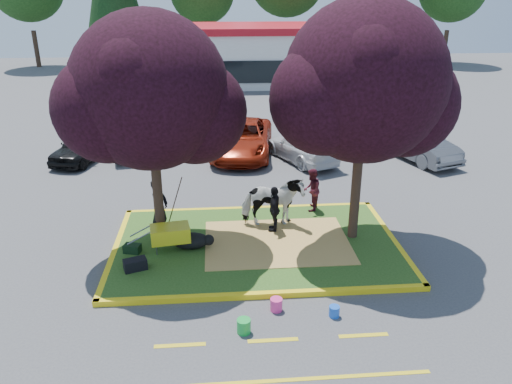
{
  "coord_description": "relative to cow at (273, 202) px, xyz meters",
  "views": [
    {
      "loc": [
        -1.09,
        -12.9,
        7.06
      ],
      "look_at": [
        0.02,
        0.5,
        1.55
      ],
      "focal_mm": 35.0,
      "sensor_mm": 36.0,
      "label": 1
    }
  ],
  "objects": [
    {
      "name": "wheelbarrow",
      "position": [
        -3.04,
        -1.34,
        -0.29
      ],
      "size": [
        1.96,
        0.81,
        0.74
      ],
      "rotation": [
        0.0,
        0.0,
        0.16
      ],
      "color": "black",
      "rests_on": "median_island"
    },
    {
      "name": "gear_bag_green",
      "position": [
        -4.13,
        -1.4,
        -0.68
      ],
      "size": [
        0.52,
        0.4,
        0.24
      ],
      "primitive_type": "cube",
      "rotation": [
        0.0,
        0.0,
        -0.27
      ],
      "color": "black",
      "rests_on": "median_island"
    },
    {
      "name": "visitor_a",
      "position": [
        1.43,
        1.08,
        -0.08
      ],
      "size": [
        0.74,
        0.84,
        1.44
      ],
      "primitive_type": "imported",
      "rotation": [
        0.0,
        0.0,
        -1.9
      ],
      "color": "#4F1625",
      "rests_on": "median_island"
    },
    {
      "name": "bucket_green",
      "position": [
        -1.2,
        -4.99,
        -0.78
      ],
      "size": [
        0.41,
        0.41,
        0.33
      ],
      "primitive_type": "cylinder",
      "rotation": [
        0.0,
        0.0,
        0.41
      ],
      "color": "green",
      "rests_on": "ground"
    },
    {
      "name": "car_white",
      "position": [
        2.04,
        6.69,
        -0.34
      ],
      "size": [
        3.22,
        4.53,
        1.22
      ],
      "primitive_type": "imported",
      "rotation": [
        0.0,
        0.0,
        3.54
      ],
      "color": "silver",
      "rests_on": "ground"
    },
    {
      "name": "bucket_pink",
      "position": [
        -0.38,
        -4.24,
        -0.79
      ],
      "size": [
        0.31,
        0.31,
        0.31
      ],
      "primitive_type": "cylinder",
      "rotation": [
        0.0,
        0.0,
        -0.05
      ],
      "color": "#F5368D",
      "rests_on": "ground"
    },
    {
      "name": "gear_bag_dark",
      "position": [
        -3.91,
        -2.34,
        -0.65
      ],
      "size": [
        0.67,
        0.51,
        0.3
      ],
      "primitive_type": "cube",
      "rotation": [
        0.0,
        0.0,
        0.34
      ],
      "color": "black",
      "rests_on": "median_island"
    },
    {
      "name": "fire_lane_stripe_b",
      "position": [
        -0.58,
        -5.32,
        -0.94
      ],
      "size": [
        1.1,
        0.12,
        0.01
      ],
      "primitive_type": "cube",
      "color": "yellow",
      "rests_on": "ground"
    },
    {
      "name": "curb_left",
      "position": [
        -4.66,
        -1.12,
        -0.87
      ],
      "size": [
        0.16,
        5.3,
        0.15
      ],
      "primitive_type": "cube",
      "color": "yellow",
      "rests_on": "ground"
    },
    {
      "name": "visitor_b",
      "position": [
        0.02,
        -0.34,
        -0.08
      ],
      "size": [
        0.5,
        0.89,
        1.44
      ],
      "primitive_type": "imported",
      "rotation": [
        0.0,
        0.0,
        -1.75
      ],
      "color": "black",
      "rests_on": "median_island"
    },
    {
      "name": "bucket_blue",
      "position": [
        0.93,
        -4.58,
        -0.82
      ],
      "size": [
        0.29,
        0.29,
        0.26
      ],
      "primitive_type": "cylinder",
      "rotation": [
        0.0,
        0.0,
        0.2
      ],
      "color": "blue",
      "rests_on": "ground"
    },
    {
      "name": "curb_far",
      "position": [
        -0.58,
        1.46,
        -0.87
      ],
      "size": [
        8.3,
        0.16,
        0.15
      ],
      "primitive_type": "cube",
      "color": "yellow",
      "rests_on": "ground"
    },
    {
      "name": "tree_purple_left",
      "position": [
        -3.36,
        -0.74,
        3.41
      ],
      "size": [
        5.06,
        4.2,
        6.51
      ],
      "color": "black",
      "rests_on": "median_island"
    },
    {
      "name": "calf",
      "position": [
        -2.49,
        -1.27,
        -0.57
      ],
      "size": [
        1.16,
        0.82,
        0.46
      ],
      "primitive_type": "ellipsoid",
      "rotation": [
        0.0,
        0.0,
        0.23
      ],
      "color": "black",
      "rests_on": "median_island"
    },
    {
      "name": "fire_lane_stripe_c",
      "position": [
        1.42,
        -5.32,
        -0.94
      ],
      "size": [
        1.1,
        0.12,
        0.01
      ],
      "primitive_type": "cube",
      "color": "yellow",
      "rests_on": "ground"
    },
    {
      "name": "retail_building",
      "position": [
        1.42,
        26.86,
        1.3
      ],
      "size": [
        20.4,
        8.4,
        4.4
      ],
      "color": "silver",
      "rests_on": "ground"
    },
    {
      "name": "straw_bedding",
      "position": [
        0.02,
        -1.12,
        -0.79
      ],
      "size": [
        4.2,
        3.0,
        0.01
      ],
      "primitive_type": "cube",
      "color": "tan",
      "rests_on": "median_island"
    },
    {
      "name": "handler",
      "position": [
        -3.38,
        -0.53,
        0.12
      ],
      "size": [
        0.65,
        0.78,
        1.83
      ],
      "primitive_type": "imported",
      "rotation": [
        0.0,
        0.0,
        1.19
      ],
      "color": "black",
      "rests_on": "median_island"
    },
    {
      "name": "median_island",
      "position": [
        -0.58,
        -1.12,
        -0.87
      ],
      "size": [
        8.0,
        5.0,
        0.15
      ],
      "primitive_type": "cube",
      "color": "#274B17",
      "rests_on": "ground"
    },
    {
      "name": "fire_lane_long",
      "position": [
        -0.58,
        -6.52,
        -0.94
      ],
      "size": [
        6.0,
        0.1,
        0.01
      ],
      "primitive_type": "cube",
      "color": "yellow",
      "rests_on": "ground"
    },
    {
      "name": "car_black",
      "position": [
        -7.52,
        7.54,
        -0.3
      ],
      "size": [
        2.58,
        4.06,
        1.29
      ],
      "primitive_type": "imported",
      "rotation": [
        0.0,
        0.0,
        -0.3
      ],
      "color": "black",
      "rests_on": "ground"
    },
    {
      "name": "fire_lane_stripe_a",
      "position": [
        -2.58,
        -5.32,
        -0.94
      ],
      "size": [
        1.1,
        0.12,
        0.01
      ],
      "primitive_type": "cube",
      "color": "yellow",
      "rests_on": "ground"
    },
    {
      "name": "curb_near",
      "position": [
        -0.58,
        -3.7,
        -0.87
      ],
      "size": [
        8.3,
        0.16,
        0.15
      ],
      "primitive_type": "cube",
      "color": "yellow",
      "rests_on": "ground"
    },
    {
      "name": "curb_right",
      "position": [
        3.5,
        -1.12,
        -0.87
      ],
      "size": [
        0.16,
        5.3,
        0.15
      ],
      "primitive_type": "cube",
      "color": "yellow",
      "rests_on": "ground"
    },
    {
      "name": "ground",
      "position": [
        -0.58,
        -1.12,
        -0.95
      ],
      "size": [
        90.0,
        90.0,
        0.0
      ],
      "primitive_type": "plane",
      "color": "#424244",
      "rests_on": "ground"
    },
    {
      "name": "car_silver",
      "position": [
        -5.66,
        8.3,
        -0.32
      ],
      "size": [
        1.93,
        3.98,
        1.26
      ],
      "primitive_type": "imported",
      "rotation": [
        0.0,
        0.0,
        3.3
      ],
      "color": "#93959A",
      "rests_on": "ground"
    },
    {
      "name": "cow",
      "position": [
        0.0,
        0.0,
        0.0
      ],
      "size": [
        1.9,
        0.89,
        1.6
      ],
      "primitive_type": "imported",
      "rotation": [
        0.0,
        0.0,
        1.59
      ],
      "color": "white",
      "rests_on": "median_island"
    },
    {
      "name": "car_grey",
      "position": [
        7.15,
        6.49,
        -0.23
      ],
      "size": [
        2.89,
        4.64,
        1.44
      ],
      "primitive_type": "imported",
      "rotation": [
        0.0,
        0.0,
        0.34
      ],
      "color": "#56585D",
      "rests_on": "ground"
    },
    {
      "name": "tree_purple_right",
      "position": [
        2.34,
        -0.94,
        3.61
      ],
      "size": [
        5.3,
        4.4,
        6.82
      ],
      "color": "black",
      "rests_on": "median_island"
    },
    {
      "name": "car_red",
      "position": [
        -0.5,
        7.78,
        -0.19
      ],
      "size": [
        3.28,
        5.79,
        1.53
      ],
      "primitive_type": "imported",
      "rotation": [
        0.0,
        0.0,
        -0.14
      ],
      "color": "maroon",
      "rests_on": "ground"
    }
  ]
}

